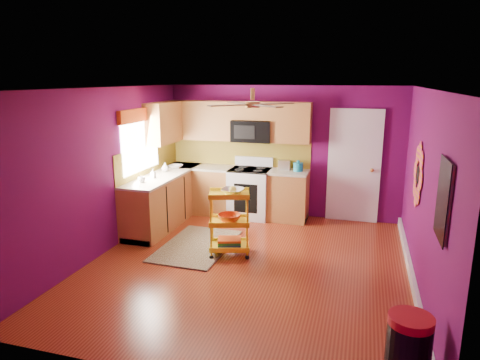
% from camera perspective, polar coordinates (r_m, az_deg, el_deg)
% --- Properties ---
extents(ground, '(5.00, 5.00, 0.00)m').
position_cam_1_polar(ground, '(6.30, 1.08, -11.25)').
color(ground, maroon).
rests_on(ground, ground).
extents(room_envelope, '(4.54, 5.04, 2.52)m').
position_cam_1_polar(room_envelope, '(5.80, 1.41, 3.52)').
color(room_envelope, '#5C0A4B').
rests_on(room_envelope, ground).
extents(lower_cabinets, '(2.81, 2.31, 0.94)m').
position_cam_1_polar(lower_cabinets, '(8.17, -4.70, -2.19)').
color(lower_cabinets, brown).
rests_on(lower_cabinets, ground).
extents(electric_range, '(0.76, 0.66, 1.13)m').
position_cam_1_polar(electric_range, '(8.25, 1.36, -1.65)').
color(electric_range, white).
rests_on(electric_range, ground).
extents(upper_cabinetry, '(2.80, 2.30, 1.26)m').
position_cam_1_polar(upper_cabinetry, '(8.21, -3.31, 7.62)').
color(upper_cabinetry, brown).
rests_on(upper_cabinetry, ground).
extents(left_window, '(0.08, 1.35, 1.08)m').
position_cam_1_polar(left_window, '(7.60, -13.16, 6.34)').
color(left_window, white).
rests_on(left_window, ground).
extents(panel_door, '(0.95, 0.11, 2.15)m').
position_cam_1_polar(panel_door, '(8.15, 14.95, 1.63)').
color(panel_door, white).
rests_on(panel_door, ground).
extents(right_wall_art, '(0.04, 2.74, 1.04)m').
position_cam_1_polar(right_wall_art, '(5.37, 23.72, -0.49)').
color(right_wall_art, black).
rests_on(right_wall_art, ground).
extents(ceiling_fan, '(1.01, 1.01, 0.26)m').
position_cam_1_polar(ceiling_fan, '(5.92, 1.70, 10.14)').
color(ceiling_fan, '#BF8C3F').
rests_on(ceiling_fan, ground).
extents(shag_rug, '(1.05, 1.67, 0.02)m').
position_cam_1_polar(shag_rug, '(6.97, -5.79, -8.69)').
color(shag_rug, black).
rests_on(shag_rug, ground).
extents(rolling_cart, '(0.70, 0.59, 1.08)m').
position_cam_1_polar(rolling_cart, '(6.45, -1.36, -5.34)').
color(rolling_cart, yellow).
rests_on(rolling_cart, ground).
extents(trash_can, '(0.45, 0.46, 0.71)m').
position_cam_1_polar(trash_can, '(4.16, 21.45, -20.82)').
color(trash_can, black).
rests_on(trash_can, ground).
extents(teal_kettle, '(0.18, 0.18, 0.21)m').
position_cam_1_polar(teal_kettle, '(8.02, 7.76, 1.77)').
color(teal_kettle, teal).
rests_on(teal_kettle, lower_cabinets).
extents(toaster, '(0.22, 0.15, 0.18)m').
position_cam_1_polar(toaster, '(8.13, 5.95, 2.02)').
color(toaster, beige).
rests_on(toaster, lower_cabinets).
extents(soap_bottle_a, '(0.08, 0.08, 0.17)m').
position_cam_1_polar(soap_bottle_a, '(7.53, -11.51, 0.87)').
color(soap_bottle_a, '#EA3F72').
rests_on(soap_bottle_a, lower_cabinets).
extents(soap_bottle_b, '(0.13, 0.13, 0.17)m').
position_cam_1_polar(soap_bottle_b, '(8.05, -9.96, 1.72)').
color(soap_bottle_b, white).
rests_on(soap_bottle_b, lower_cabinets).
extents(counter_dish, '(0.26, 0.26, 0.06)m').
position_cam_1_polar(counter_dish, '(8.32, -8.54, 1.80)').
color(counter_dish, white).
rests_on(counter_dish, lower_cabinets).
extents(counter_cup, '(0.12, 0.12, 0.10)m').
position_cam_1_polar(counter_cup, '(7.29, -12.98, 0.06)').
color(counter_cup, white).
rests_on(counter_cup, lower_cabinets).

